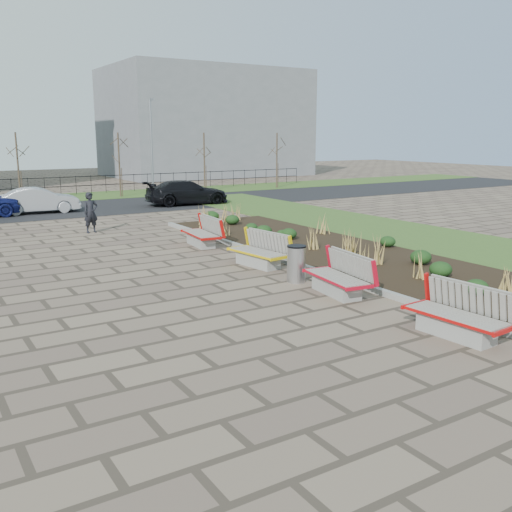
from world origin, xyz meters
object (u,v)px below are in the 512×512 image
litter_bin (296,264)px  bench_b (336,275)px  bench_d (201,232)px  bench_c (258,250)px  car_black (187,192)px  lamp_east (152,148)px  pedestrian (91,213)px  bench_a (457,313)px  car_silver (39,200)px

litter_bin → bench_b: bearing=-85.2°
bench_b → bench_d: 7.49m
bench_b → bench_c: (0.00, 3.65, 0.00)m
bench_c → bench_b: bearing=-97.5°
bench_b → bench_c: size_ratio=1.00×
car_black → bench_b: bearing=170.7°
bench_d → car_black: bearing=72.4°
bench_b → lamp_east: 24.99m
pedestrian → car_black: bearing=32.9°
bench_a → bench_c: 7.27m
bench_a → lamp_east: size_ratio=0.35×
bench_d → car_black: car_black is taller
bench_a → car_black: bearing=73.9°
car_silver → car_black: bearing=-89.9°
pedestrian → car_silver: pedestrian is taller
bench_b → litter_bin: (-0.13, 1.51, -0.01)m
pedestrian → bench_d: bearing=-71.5°
pedestrian → lamp_east: (7.50, 12.01, 2.22)m
bench_c → bench_d: 3.84m
car_black → lamp_east: bearing=3.5°
bench_a → bench_b: (0.00, 3.62, 0.00)m
pedestrian → car_silver: size_ratio=0.42×
bench_d → bench_b: bearing=-84.5°
bench_a → car_silver: car_silver is taller
bench_c → lamp_east: lamp_east is taller
bench_a → bench_b: same height
bench_a → pedestrian: 16.16m
bench_a → lamp_east: lamp_east is taller
car_silver → lamp_east: 9.65m
bench_c → bench_d: (0.00, 3.84, 0.00)m
litter_bin → pedestrian: (-2.37, 10.83, 0.33)m
car_silver → car_black: car_black is taller
pedestrian → lamp_east: 14.34m
car_silver → lamp_east: bearing=-54.1°
bench_b → pedestrian: (-2.50, 12.34, 0.32)m
bench_d → car_black: (4.85, 11.39, 0.20)m
bench_b → car_silver: car_silver is taller
litter_bin → car_silver: size_ratio=0.25×
pedestrian → bench_a: bearing=-89.9°
bench_b → lamp_east: size_ratio=0.35×
car_black → car_silver: bearing=90.2°
bench_a → car_silver: (-3.03, 23.17, 0.16)m
bench_c → car_silver: 16.19m
bench_b → car_silver: (-3.03, 19.56, 0.16)m
lamp_east → car_black: bearing=-91.6°
lamp_east → bench_c: bearing=-103.6°
bench_a → bench_d: 11.11m
bench_a → car_black: size_ratio=0.45×
bench_c → pedestrian: (-2.50, 8.69, 0.32)m
bench_d → car_silver: size_ratio=0.54×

